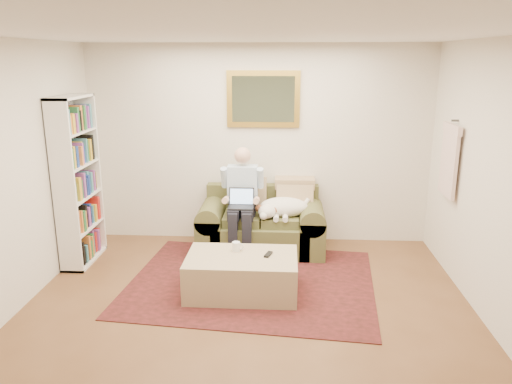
# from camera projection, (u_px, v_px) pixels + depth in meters

# --- Properties ---
(room_shell) EXTENTS (4.51, 5.00, 2.61)m
(room_shell) POSITION_uv_depth(u_px,v_px,m) (246.00, 186.00, 4.50)
(room_shell) COLOR brown
(room_shell) RESTS_ON ground
(rug) EXTENTS (2.86, 2.38, 0.01)m
(rug) POSITION_uv_depth(u_px,v_px,m) (252.00, 282.00, 5.55)
(rug) COLOR black
(rug) RESTS_ON room_shell
(sofa) EXTENTS (1.60, 0.81, 0.96)m
(sofa) POSITION_uv_depth(u_px,v_px,m) (261.00, 230.00, 6.41)
(sofa) COLOR #4F4F2A
(sofa) RESTS_ON room_shell
(seated_man) EXTENTS (0.53, 0.75, 1.34)m
(seated_man) POSITION_uv_depth(u_px,v_px,m) (242.00, 203.00, 6.18)
(seated_man) COLOR #8CB2D8
(seated_man) RESTS_ON sofa
(laptop) EXTENTS (0.31, 0.25, 0.22)m
(laptop) POSITION_uv_depth(u_px,v_px,m) (241.00, 202.00, 6.11)
(laptop) COLOR black
(laptop) RESTS_ON seated_man
(sleeping_dog) EXTENTS (0.66, 0.41, 0.24)m
(sleeping_dog) POSITION_uv_depth(u_px,v_px,m) (284.00, 207.00, 6.23)
(sleeping_dog) COLOR white
(sleeping_dog) RESTS_ON sofa
(ottoman) EXTENTS (1.16, 0.74, 0.42)m
(ottoman) POSITION_uv_depth(u_px,v_px,m) (242.00, 275.00, 5.24)
(ottoman) COLOR tan
(ottoman) RESTS_ON room_shell
(coffee_mug) EXTENTS (0.08, 0.08, 0.10)m
(coffee_mug) POSITION_uv_depth(u_px,v_px,m) (236.00, 247.00, 5.32)
(coffee_mug) COLOR white
(coffee_mug) RESTS_ON ottoman
(tv_remote) EXTENTS (0.09, 0.16, 0.02)m
(tv_remote) POSITION_uv_depth(u_px,v_px,m) (268.00, 254.00, 5.21)
(tv_remote) COLOR black
(tv_remote) RESTS_ON ottoman
(bookshelf) EXTENTS (0.28, 0.80, 2.00)m
(bookshelf) POSITION_uv_depth(u_px,v_px,m) (77.00, 181.00, 5.90)
(bookshelf) COLOR white
(bookshelf) RESTS_ON room_shell
(wall_mirror) EXTENTS (0.94, 0.04, 0.72)m
(wall_mirror) POSITION_uv_depth(u_px,v_px,m) (263.00, 99.00, 6.38)
(wall_mirror) COLOR gold
(wall_mirror) RESTS_ON room_shell
(hanging_shirt) EXTENTS (0.06, 0.52, 0.90)m
(hanging_shirt) POSITION_uv_depth(u_px,v_px,m) (450.00, 156.00, 5.57)
(hanging_shirt) COLOR beige
(hanging_shirt) RESTS_ON room_shell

